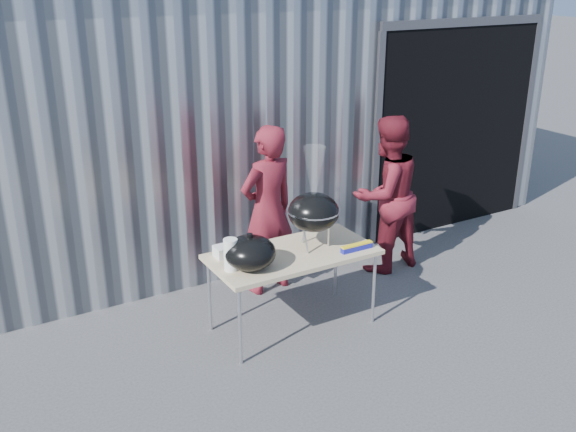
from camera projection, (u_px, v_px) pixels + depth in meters
ground at (298, 358)px, 5.50m from camera, size 80.00×80.00×0.00m
building at (188, 89)px, 9.08m from camera, size 8.20×6.20×3.10m
folding_table at (293, 256)px, 5.75m from camera, size 1.50×0.75×0.75m
kettle_grill at (314, 205)px, 5.70m from camera, size 0.47×0.47×0.94m
grill_lid at (250, 253)px, 5.39m from camera, size 0.44×0.44×0.32m
paper_towels at (231, 255)px, 5.35m from camera, size 0.12×0.12×0.28m
white_tub at (226, 251)px, 5.64m from camera, size 0.20×0.15×0.10m
foil_box at (357, 247)px, 5.77m from camera, size 0.32×0.06×0.06m
person_cook at (268, 210)px, 6.41m from camera, size 0.70×0.52×1.74m
person_bystander at (386, 194)px, 6.90m from camera, size 0.87×0.70×1.72m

